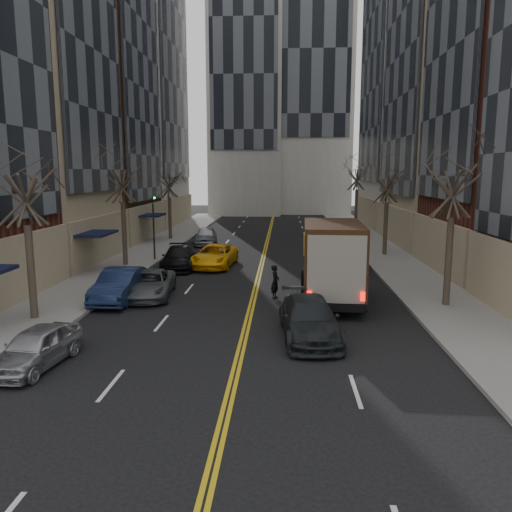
% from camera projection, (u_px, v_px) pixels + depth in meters
% --- Properties ---
extents(ground, '(160.00, 160.00, 0.00)m').
position_uv_depth(ground, '(223.00, 423.00, 12.24)').
color(ground, black).
rests_on(ground, ground).
extents(sidewalk_left, '(4.00, 66.00, 0.15)m').
position_uv_depth(sidewalk_left, '(151.00, 249.00, 39.30)').
color(sidewalk_left, slate).
rests_on(sidewalk_left, ground).
extents(sidewalk_right, '(4.00, 66.00, 0.15)m').
position_uv_depth(sidewalk_right, '(382.00, 251.00, 38.32)').
color(sidewalk_right, slate).
rests_on(sidewalk_right, ground).
extents(streetwall_left, '(14.00, 49.50, 36.00)m').
position_uv_depth(streetwall_left, '(69.00, 55.00, 40.96)').
color(streetwall_left, '#562319').
rests_on(streetwall_left, ground).
extents(streetwall_right, '(12.26, 49.00, 34.00)m').
position_uv_depth(streetwall_right, '(469.00, 60.00, 40.53)').
color(streetwall_right, '#4C301E').
rests_on(streetwall_right, ground).
extents(tree_lf_near, '(3.20, 3.20, 8.41)m').
position_uv_depth(tree_lf_near, '(23.00, 168.00, 19.56)').
color(tree_lf_near, '#382D23').
rests_on(tree_lf_near, sidewalk_left).
extents(tree_lf_mid, '(3.20, 3.20, 8.91)m').
position_uv_depth(tree_lf_mid, '(121.00, 163.00, 31.31)').
color(tree_lf_mid, '#382D23').
rests_on(tree_lf_mid, sidewalk_left).
extents(tree_lf_far, '(3.20, 3.20, 8.12)m').
position_uv_depth(tree_lf_far, '(169.00, 172.00, 44.21)').
color(tree_lf_far, '#382D23').
rests_on(tree_lf_far, sidewalk_left).
extents(tree_rt_near, '(3.20, 3.20, 8.71)m').
position_uv_depth(tree_rt_near, '(455.00, 163.00, 21.51)').
color(tree_rt_near, '#382D23').
rests_on(tree_rt_near, sidewalk_right).
extents(tree_rt_mid, '(3.20, 3.20, 8.32)m').
position_uv_depth(tree_rt_mid, '(388.00, 171.00, 35.34)').
color(tree_rt_mid, '#382D23').
rests_on(tree_rt_mid, sidewalk_right).
extents(tree_rt_far, '(3.20, 3.20, 9.11)m').
position_uv_depth(tree_rt_far, '(358.00, 165.00, 50.02)').
color(tree_rt_far, '#382D23').
rests_on(tree_rt_far, sidewalk_right).
extents(traffic_signal, '(0.29, 0.26, 4.70)m').
position_uv_depth(traffic_signal, '(153.00, 220.00, 33.83)').
color(traffic_signal, black).
rests_on(traffic_signal, sidewalk_left).
extents(ups_truck, '(3.05, 7.01, 3.78)m').
position_uv_depth(ups_truck, '(332.00, 262.00, 23.47)').
color(ups_truck, black).
rests_on(ups_truck, ground).
extents(observer_sedan, '(2.42, 5.14, 1.45)m').
position_uv_depth(observer_sedan, '(310.00, 319.00, 18.39)').
color(observer_sedan, black).
rests_on(observer_sedan, ground).
extents(taxi, '(2.78, 5.31, 1.43)m').
position_uv_depth(taxi, '(215.00, 256.00, 32.24)').
color(taxi, '#FFB80A').
rests_on(taxi, ground).
extents(pedestrian, '(0.53, 0.68, 1.65)m').
position_uv_depth(pedestrian, '(275.00, 282.00, 24.12)').
color(pedestrian, black).
rests_on(pedestrian, ground).
extents(parked_lf_a, '(1.94, 3.91, 1.28)m').
position_uv_depth(parked_lf_a, '(36.00, 347.00, 15.65)').
color(parked_lf_a, '#A5A7AD').
rests_on(parked_lf_a, ground).
extents(parked_lf_b, '(1.68, 4.67, 1.53)m').
position_uv_depth(parked_lf_b, '(120.00, 285.00, 23.68)').
color(parked_lf_b, '#131E3B').
rests_on(parked_lf_b, ground).
extents(parked_lf_c, '(2.59, 4.84, 1.29)m').
position_uv_depth(parked_lf_c, '(150.00, 284.00, 24.42)').
color(parked_lf_c, '#4E5256').
rests_on(parked_lf_c, ground).
extents(parked_lf_d, '(2.45, 4.98, 1.39)m').
position_uv_depth(parked_lf_d, '(178.00, 258.00, 31.59)').
color(parked_lf_d, black).
rests_on(parked_lf_d, ground).
extents(parked_lf_e, '(2.04, 4.43, 1.47)m').
position_uv_depth(parked_lf_e, '(206.00, 236.00, 41.97)').
color(parked_lf_e, '#A4A7AC').
rests_on(parked_lf_e, ground).
extents(parked_rt_a, '(1.84, 4.97, 1.62)m').
position_uv_depth(parked_rt_a, '(347.00, 255.00, 32.05)').
color(parked_rt_a, '#55565D').
rests_on(parked_rt_a, ground).
extents(parked_rt_b, '(3.39, 6.14, 1.63)m').
position_uv_depth(parked_rt_b, '(340.00, 234.00, 42.73)').
color(parked_rt_b, '#A1A5A8').
rests_on(parked_rt_b, ground).
extents(parked_rt_c, '(2.52, 5.53, 1.57)m').
position_uv_depth(parked_rt_c, '(337.00, 231.00, 45.52)').
color(parked_rt_c, black).
rests_on(parked_rt_c, ground).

